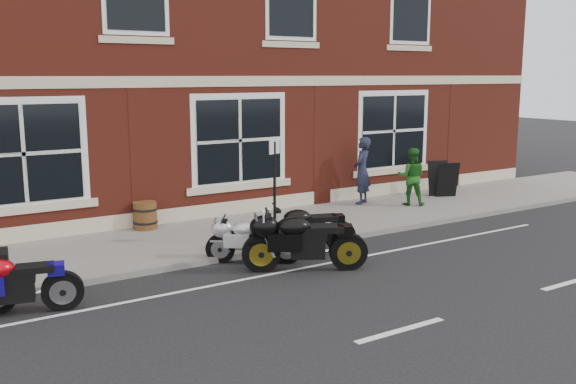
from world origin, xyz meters
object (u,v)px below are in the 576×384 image
(parking_sign, at_px, (275,184))
(moto_naked_black, at_px, (304,228))
(a_board_sign, at_px, (443,179))
(moto_sport_black, at_px, (302,239))
(barrel_planter, at_px, (145,215))
(moto_sport_red, at_px, (8,282))
(pedestrian_right, at_px, (411,177))
(pedestrian_left, at_px, (362,171))
(moto_sport_silver, at_px, (252,239))

(parking_sign, bearing_deg, moto_naked_black, -80.47)
(moto_naked_black, height_order, a_board_sign, a_board_sign)
(moto_sport_black, distance_m, barrel_planter, 4.46)
(moto_sport_black, relative_size, a_board_sign, 2.07)
(barrel_planter, relative_size, parking_sign, 0.28)
(moto_naked_black, relative_size, barrel_planter, 3.28)
(moto_sport_red, relative_size, pedestrian_right, 1.32)
(moto_sport_red, bearing_deg, moto_sport_black, -82.02)
(moto_sport_black, relative_size, parking_sign, 0.96)
(moto_naked_black, bearing_deg, barrel_planter, 50.47)
(moto_sport_red, bearing_deg, barrel_planter, -29.49)
(a_board_sign, bearing_deg, pedestrian_right, -143.17)
(pedestrian_left, bearing_deg, moto_naked_black, 4.19)
(moto_sport_black, xyz_separation_m, moto_sport_silver, (-0.54, 0.93, -0.12))
(moto_sport_silver, bearing_deg, pedestrian_left, -24.44)
(moto_sport_black, bearing_deg, moto_naked_black, -6.29)
(moto_sport_black, relative_size, moto_sport_silver, 1.34)
(moto_naked_black, relative_size, pedestrian_left, 1.12)
(pedestrian_right, distance_m, parking_sign, 5.38)
(a_board_sign, xyz_separation_m, parking_sign, (-6.78, -1.88, 0.75))
(moto_sport_red, xyz_separation_m, pedestrian_right, (10.43, 2.49, 0.36))
(moto_sport_red, xyz_separation_m, parking_sign, (5.28, 1.03, 0.84))
(moto_sport_silver, relative_size, a_board_sign, 1.55)
(moto_sport_black, relative_size, moto_naked_black, 1.03)
(moto_naked_black, distance_m, a_board_sign, 6.93)
(pedestrian_left, relative_size, pedestrian_right, 1.18)
(a_board_sign, bearing_deg, parking_sign, -142.14)
(moto_sport_silver, height_order, parking_sign, parking_sign)
(pedestrian_left, bearing_deg, pedestrian_right, 106.62)
(moto_sport_silver, bearing_deg, moto_sport_red, 131.41)
(moto_sport_black, xyz_separation_m, a_board_sign, (7.12, 3.40, 0.03))
(a_board_sign, bearing_deg, moto_sport_silver, -139.78)
(moto_sport_black, distance_m, moto_sport_silver, 1.08)
(moto_naked_black, xyz_separation_m, a_board_sign, (6.47, 2.47, 0.09))
(moto_sport_red, xyz_separation_m, pedestrian_left, (9.44, 3.34, 0.49))
(moto_sport_black, relative_size, barrel_planter, 3.38)
(barrel_planter, bearing_deg, moto_naked_black, -57.40)
(a_board_sign, bearing_deg, barrel_planter, -163.02)
(moto_sport_silver, bearing_deg, moto_sport_black, -114.26)
(moto_sport_black, height_order, moto_sport_silver, moto_sport_black)
(moto_sport_black, bearing_deg, moto_sport_silver, 58.93)
(pedestrian_right, distance_m, barrel_planter, 7.07)
(moto_sport_silver, bearing_deg, moto_naked_black, -54.75)
(pedestrian_left, height_order, barrel_planter, pedestrian_left)
(moto_sport_silver, xyz_separation_m, moto_naked_black, (1.19, -0.01, 0.06))
(parking_sign, bearing_deg, barrel_planter, 105.51)
(moto_sport_silver, height_order, a_board_sign, a_board_sign)
(moto_sport_red, relative_size, moto_naked_black, 1.00)
(pedestrian_left, relative_size, barrel_planter, 2.91)
(moto_sport_silver, xyz_separation_m, pedestrian_left, (5.04, 2.89, 0.55))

